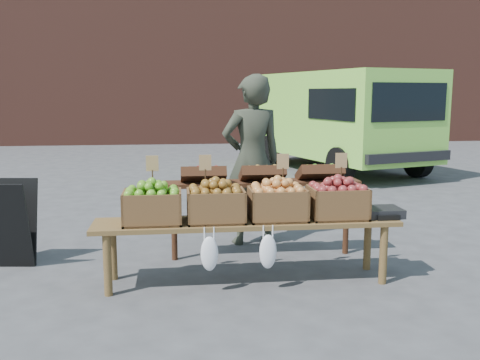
{
  "coord_description": "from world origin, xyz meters",
  "views": [
    {
      "loc": [
        -0.8,
        -4.79,
        1.69
      ],
      "look_at": [
        -0.19,
        0.3,
        0.85
      ],
      "focal_mm": 40.0,
      "sensor_mm": 36.0,
      "label": 1
    }
  ],
  "objects": [
    {
      "name": "ground",
      "position": [
        0.0,
        0.0,
        0.0
      ],
      "size": [
        80.0,
        80.0,
        0.0
      ],
      "primitive_type": "plane",
      "color": "#474749"
    },
    {
      "name": "delivery_van",
      "position": [
        2.71,
        6.53,
        1.06
      ],
      "size": [
        3.45,
        5.15,
        2.11
      ],
      "primitive_type": null,
      "rotation": [
        0.0,
        0.0,
        0.3
      ],
      "color": "#88E048",
      "rests_on": "ground"
    },
    {
      "name": "vendor",
      "position": [
        0.03,
        1.06,
        0.95
      ],
      "size": [
        0.77,
        0.59,
        1.89
      ],
      "primitive_type": "imported",
      "rotation": [
        0.0,
        0.0,
        3.35
      ],
      "color": "#32362A",
      "rests_on": "ground"
    },
    {
      "name": "chalkboard_sign",
      "position": [
        -2.49,
        0.51,
        0.43
      ],
      "size": [
        0.6,
        0.38,
        0.87
      ],
      "primitive_type": null,
      "rotation": [
        0.0,
        0.0,
        -0.12
      ],
      "color": "black",
      "rests_on": "ground"
    },
    {
      "name": "back_table",
      "position": [
        0.06,
        0.52,
        0.52
      ],
      "size": [
        2.1,
        0.44,
        1.04
      ],
      "primitive_type": null,
      "color": "#391F11",
      "rests_on": "ground"
    },
    {
      "name": "display_bench",
      "position": [
        -0.19,
        -0.2,
        0.28
      ],
      "size": [
        2.7,
        0.56,
        0.57
      ],
      "primitive_type": null,
      "color": "brown",
      "rests_on": "ground"
    },
    {
      "name": "crate_golden_apples",
      "position": [
        -1.02,
        -0.2,
        0.71
      ],
      "size": [
        0.5,
        0.4,
        0.28
      ],
      "primitive_type": null,
      "color": "#519427",
      "rests_on": "display_bench"
    },
    {
      "name": "crate_russet_pears",
      "position": [
        -0.47,
        -0.2,
        0.71
      ],
      "size": [
        0.5,
        0.4,
        0.28
      ],
      "primitive_type": null,
      "color": "brown",
      "rests_on": "display_bench"
    },
    {
      "name": "crate_red_apples",
      "position": [
        0.08,
        -0.2,
        0.71
      ],
      "size": [
        0.5,
        0.4,
        0.28
      ],
      "primitive_type": null,
      "color": "#B38F2E",
      "rests_on": "display_bench"
    },
    {
      "name": "crate_green_apples",
      "position": [
        0.63,
        -0.2,
        0.71
      ],
      "size": [
        0.5,
        0.4,
        0.28
      ],
      "primitive_type": null,
      "color": "maroon",
      "rests_on": "display_bench"
    },
    {
      "name": "weighing_scale",
      "position": [
        1.06,
        -0.2,
        0.61
      ],
      "size": [
        0.34,
        0.3,
        0.08
      ],
      "primitive_type": "cube",
      "color": "black",
      "rests_on": "display_bench"
    }
  ]
}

